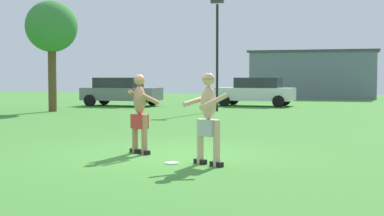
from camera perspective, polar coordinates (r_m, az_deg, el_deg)
The scene contains 9 objects.
ground_plane at distance 11.40m, azimuth -3.23°, elevation -4.93°, with size 80.00×80.00×0.00m, color #428433.
player_with_cap at distance 9.90m, azimuth 1.72°, elevation -0.66°, with size 0.83×0.75×1.72m.
player_in_red at distance 11.46m, azimuth -5.54°, elevation -0.44°, with size 0.65×0.78×1.69m.
frisbee at distance 10.19m, azimuth -2.15°, elevation -5.85°, with size 0.27×0.27×0.03m, color white.
car_gray_mid_lot at distance 30.29m, azimuth -7.56°, elevation 1.78°, with size 4.30×2.03×1.58m.
car_white_far_end at distance 30.09m, azimuth 6.76°, elevation 1.78°, with size 4.40×2.24×1.58m.
lamp_post at distance 25.46m, azimuth 2.69°, elevation 7.01°, with size 0.60×0.24×5.27m.
outbuilding_behind_lot at distance 42.29m, azimuth 12.70°, elevation 3.50°, with size 9.50×4.29×3.60m.
tree_behind_players at distance 26.15m, azimuth -14.65°, elevation 8.20°, with size 2.41×2.41×5.17m.
Camera 1 is at (3.85, -10.60, 1.64)m, focal length 50.36 mm.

